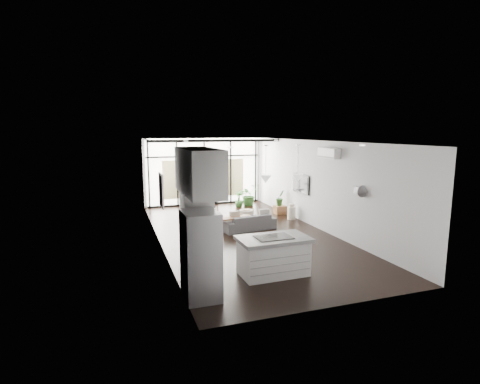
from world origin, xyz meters
TOP-DOWN VIEW (x-y plane):
  - floor at (0.00, 0.00)m, footprint 5.00×10.00m
  - ceiling at (0.00, 0.00)m, footprint 5.00×10.00m
  - wall_left at (-2.50, 0.00)m, footprint 0.02×10.00m
  - wall_right at (2.50, 0.00)m, footprint 0.02×10.00m
  - wall_back at (0.00, 5.00)m, footprint 5.00×0.02m
  - wall_front at (0.00, -5.00)m, footprint 5.00×0.02m
  - glazing at (0.00, 4.88)m, footprint 5.00×0.20m
  - skylight at (0.00, 4.00)m, footprint 4.70×1.90m
  - neighbour_building at (0.00, 4.95)m, footprint 3.50×0.02m
  - island at (-0.45, -3.24)m, footprint 1.55×0.94m
  - cooktop at (-0.45, -3.24)m, footprint 0.79×0.54m
  - fridge at (-2.20, -3.85)m, footprint 0.64×0.80m
  - appliance_column at (-2.08, -3.05)m, footprint 0.59×0.62m
  - upper_cabinets at (-2.12, -3.50)m, footprint 0.62×1.75m
  - pendant_left at (-0.40, -2.65)m, footprint 0.26×0.26m
  - pendant_right at (0.40, -2.65)m, footprint 0.26×0.26m
  - sofa at (0.33, 0.42)m, footprint 1.76×0.74m
  - console_bench at (-0.36, 0.29)m, footprint 1.51×0.51m
  - pouf at (0.66, 1.52)m, footprint 0.55×0.55m
  - crate at (2.25, 2.21)m, footprint 0.42×0.42m
  - plant_tall at (1.70, 4.09)m, footprint 1.02×1.08m
  - plant_med at (1.21, 3.95)m, footprint 0.63×0.73m
  - plant_crate at (2.25, 2.21)m, footprint 0.48×0.67m
  - milk_can at (2.25, 1.25)m, footprint 0.29×0.29m
  - bistro_set at (-0.07, 4.67)m, footprint 1.58×0.72m
  - tv at (2.46, 1.00)m, footprint 0.05×1.10m
  - ac_unit at (2.38, -0.80)m, footprint 0.22×0.90m
  - framed_art at (-2.47, -0.50)m, footprint 0.04×0.70m

SIDE VIEW (x-z plane):
  - floor at x=0.00m, z-range 0.00..0.00m
  - crate at x=2.25m, z-range 0.00..0.31m
  - plant_med at x=1.21m, z-range 0.00..0.35m
  - pouf at x=0.66m, z-range 0.00..0.39m
  - console_bench at x=-0.36m, z-range 0.00..0.48m
  - milk_can at x=2.25m, z-range 0.00..0.56m
  - sofa at x=0.33m, z-range 0.00..0.67m
  - plant_tall at x=1.70m, z-range 0.00..0.70m
  - bistro_set at x=-0.07m, z-range 0.00..0.74m
  - island at x=-0.45m, z-range 0.00..0.84m
  - plant_crate at x=2.25m, z-range 0.31..0.58m
  - fridge at x=-2.20m, z-range 0.00..1.66m
  - cooktop at x=-0.45m, z-range 0.84..0.85m
  - neighbour_building at x=0.00m, z-range 0.30..1.90m
  - appliance_column at x=-2.08m, z-range 0.00..2.29m
  - tv at x=2.46m, z-range 0.98..1.62m
  - wall_left at x=-2.50m, z-range 0.00..2.80m
  - wall_right at x=2.50m, z-range 0.00..2.80m
  - wall_back at x=0.00m, z-range 0.00..2.80m
  - wall_front at x=0.00m, z-range 0.00..2.80m
  - glazing at x=0.00m, z-range 0.00..2.80m
  - framed_art at x=-2.47m, z-range 1.10..2.00m
  - pendant_left at x=-0.40m, z-range 1.93..2.11m
  - pendant_right at x=0.40m, z-range 1.93..2.11m
  - upper_cabinets at x=-2.12m, z-range 1.92..2.78m
  - ac_unit at x=2.38m, z-range 2.30..2.60m
  - skylight at x=0.00m, z-range 2.74..2.80m
  - ceiling at x=0.00m, z-range 2.80..2.80m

